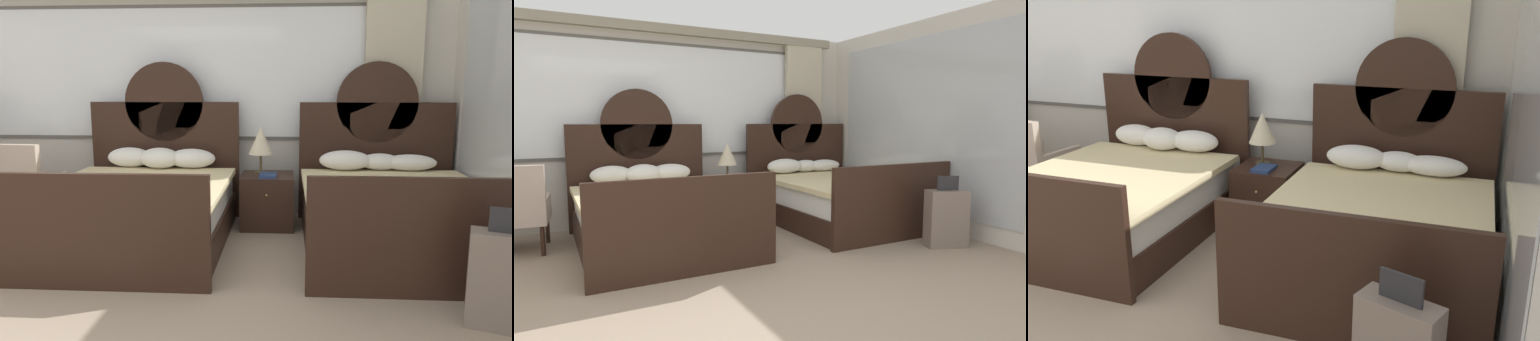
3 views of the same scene
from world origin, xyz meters
The scene contains 9 objects.
wall_back_window centered at (0.00, 3.67, 1.44)m, with size 6.65×0.22×2.70m.
wall_right_mirror centered at (3.36, 1.56, 1.35)m, with size 0.08×4.27×2.70m.
bed_near_window centered at (-0.01, 2.45, 0.37)m, with size 1.73×2.20×1.81m.
bed_near_mirror centered at (2.42, 2.44, 0.37)m, with size 1.73×2.20×1.81m.
nightstand_between_beds centered at (1.20, 3.09, 0.29)m, with size 0.57×0.60×0.58m.
table_lamp_on_nightstand centered at (1.12, 3.16, 0.94)m, with size 0.27×0.27×0.52m.
book_on_nightstand centered at (1.21, 2.97, 0.59)m, with size 0.18×0.26×0.03m.
armchair_by_window_left centered at (-1.41, 2.81, 0.48)m, with size 0.69×0.69×0.95m.
suitcase_on_floor centered at (2.79, 0.89, 0.32)m, with size 0.48×0.33×0.79m.
Camera 2 is at (-1.12, -2.33, 1.38)m, focal length 30.28 mm.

